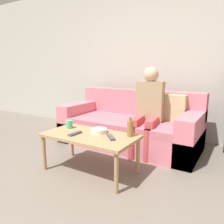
{
  "coord_description": "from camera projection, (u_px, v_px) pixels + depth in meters",
  "views": [
    {
      "loc": [
        1.43,
        -0.87,
        1.1
      ],
      "look_at": [
        0.06,
        1.38,
        0.58
      ],
      "focal_mm": 35.0,
      "sensor_mm": 36.0,
      "label": 1
    }
  ],
  "objects": [
    {
      "name": "bottle",
      "position": [
        130.0,
        128.0,
        2.22
      ],
      "size": [
        0.06,
        0.06,
        0.2
      ],
      "color": "olive",
      "rests_on": "coffee_table"
    },
    {
      "name": "ground_plane",
      "position": [
        11.0,
        215.0,
        1.67
      ],
      "size": [
        22.0,
        22.0,
        0.0
      ],
      "primitive_type": "plane",
      "color": "#70665B"
    },
    {
      "name": "wall_back",
      "position": [
        146.0,
        56.0,
        3.58
      ],
      "size": [
        12.0,
        0.06,
        2.6
      ],
      "color": "#B7B2A8",
      "rests_on": "ground_plane"
    },
    {
      "name": "coffee_table",
      "position": [
        90.0,
        138.0,
        2.31
      ],
      "size": [
        1.0,
        0.53,
        0.42
      ],
      "color": "#A87F56",
      "rests_on": "ground_plane"
    },
    {
      "name": "tv_remote_1",
      "position": [
        75.0,
        134.0,
        2.3
      ],
      "size": [
        0.06,
        0.17,
        0.02
      ],
      "rotation": [
        0.0,
        0.0,
        -0.05
      ],
      "color": "#47474C",
      "rests_on": "coffee_table"
    },
    {
      "name": "person_adult",
      "position": [
        149.0,
        104.0,
        2.89
      ],
      "size": [
        0.39,
        0.65,
        1.13
      ],
      "rotation": [
        0.0,
        0.0,
        0.12
      ],
      "color": "#C6474C",
      "rests_on": "ground_plane"
    },
    {
      "name": "couch",
      "position": [
        130.0,
        127.0,
        3.19
      ],
      "size": [
        1.97,
        0.88,
        0.78
      ],
      "color": "#D1707F",
      "rests_on": "ground_plane"
    },
    {
      "name": "cup_near",
      "position": [
        69.0,
        124.0,
        2.54
      ],
      "size": [
        0.08,
        0.08,
        0.09
      ],
      "color": "#4CB77A",
      "rests_on": "coffee_table"
    },
    {
      "name": "snack_bowl",
      "position": [
        99.0,
        131.0,
        2.36
      ],
      "size": [
        0.18,
        0.18,
        0.05
      ],
      "color": "beige",
      "rests_on": "coffee_table"
    },
    {
      "name": "tv_remote_0",
      "position": [
        111.0,
        137.0,
        2.17
      ],
      "size": [
        0.15,
        0.15,
        0.02
      ],
      "rotation": [
        0.0,
        0.0,
        0.79
      ],
      "color": "#47474C",
      "rests_on": "coffee_table"
    }
  ]
}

